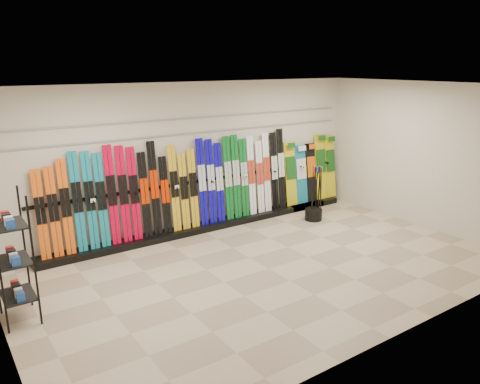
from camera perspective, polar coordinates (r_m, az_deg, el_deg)
floor at (r=8.00m, az=3.51°, el=-9.32°), size 8.00×8.00×0.00m
back_wall at (r=9.54m, az=-5.61°, el=4.22°), size 8.00×0.00×8.00m
right_wall at (r=10.40m, az=21.39°, el=4.16°), size 0.00×5.00×5.00m
ceiling at (r=7.27m, az=3.91°, el=12.67°), size 8.00×8.00×0.00m
ski_rack_base at (r=9.84m, az=-3.62°, el=-4.08°), size 8.00×0.40×0.12m
skis at (r=9.31m, az=-7.35°, el=0.53°), size 5.36×0.22×1.83m
snowboards at (r=11.35m, az=8.67°, el=2.59°), size 1.58×0.24×1.56m
accessory_rack at (r=6.86m, az=-25.94°, el=-7.25°), size 0.40×0.60×1.77m
pole_bin at (r=10.44m, az=8.95°, el=-2.71°), size 0.38×0.38×0.25m
ski_poles at (r=10.33m, az=9.31°, el=-0.11°), size 0.28×0.27×1.18m
slatwall_rail_0 at (r=9.44m, az=-5.63°, el=7.18°), size 7.60×0.02×0.03m
slatwall_rail_1 at (r=9.40m, az=-5.68°, el=8.99°), size 7.60×0.02×0.03m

